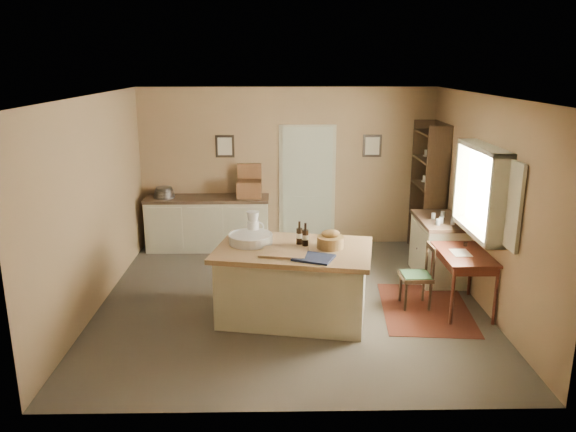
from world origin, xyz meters
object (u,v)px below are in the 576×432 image
writing_desk (464,260)px  right_cabinet (438,248)px  shelving_unit (431,189)px  desk_chair (416,277)px  sideboard (208,221)px  work_island (293,280)px

writing_desk → right_cabinet: (-0.00, 1.12, -0.22)m
right_cabinet → shelving_unit: 1.30m
writing_desk → desk_chair: (-0.58, 0.09, -0.26)m
shelving_unit → right_cabinet: bearing=-97.9°
sideboard → desk_chair: sideboard is taller
work_island → writing_desk: 2.19m
sideboard → desk_chair: 3.83m
desk_chair → shelving_unit: bearing=70.3°
right_cabinet → shelving_unit: shelving_unit is taller
writing_desk → desk_chair: bearing=171.2°
sideboard → desk_chair: (2.96, -2.43, -0.07)m
sideboard → desk_chair: size_ratio=2.52×
writing_desk → shelving_unit: shelving_unit is taller
shelving_unit → work_island: bearing=-133.9°
right_cabinet → shelving_unit: (0.16, 1.13, 0.62)m
work_island → writing_desk: size_ratio=2.09×
sideboard → right_cabinet: 3.81m
right_cabinet → writing_desk: bearing=-90.0°
right_cabinet → shelving_unit: bearing=82.1°
sideboard → writing_desk: size_ratio=2.10×
sideboard → right_cabinet: sideboard is taller
sideboard → desk_chair: bearing=-39.3°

